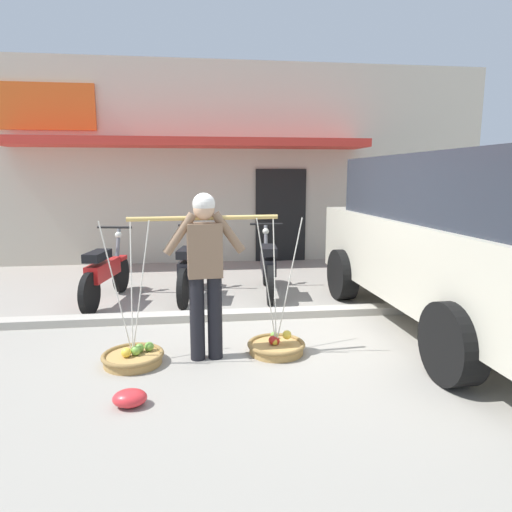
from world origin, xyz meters
The scene contains 11 objects.
ground_plane centered at (0.00, 0.00, 0.00)m, with size 90.00×90.00×0.00m, color gray.
sidewalk_curb centered at (0.00, 0.70, 0.05)m, with size 20.00×0.24×0.10m, color #AEA89C.
fruit_vendor centered at (-0.52, -0.58, 0.98)m, with size 1.47×0.22×1.70m.
fruit_basket_left_side centered at (0.21, -0.52, 0.08)m, with size 0.62×0.62×1.45m.
fruit_basket_right_side centered at (-1.26, -0.63, 0.08)m, with size 0.62×0.62×1.45m.
motorcycle_nearest_shop centered at (-1.96, 1.70, 0.45)m, with size 0.55×1.81×1.09m.
motorcycle_second_in_row centered at (-0.72, 1.81, 0.45)m, with size 0.54×1.81×1.09m.
motorcycle_third_in_row centered at (0.49, 1.88, 0.45)m, with size 0.54×1.82×1.09m.
parked_truck centered at (2.57, 0.01, 1.13)m, with size 2.25×4.85×2.10m.
storefront_building centered at (-0.74, 7.24, 2.10)m, with size 13.00×6.00×4.20m.
plastic_litter_bag centered at (-1.17, -1.50, 0.07)m, with size 0.28×0.22×0.14m, color red.
Camera 1 is at (-0.58, -5.03, 1.86)m, focal length 31.82 mm.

